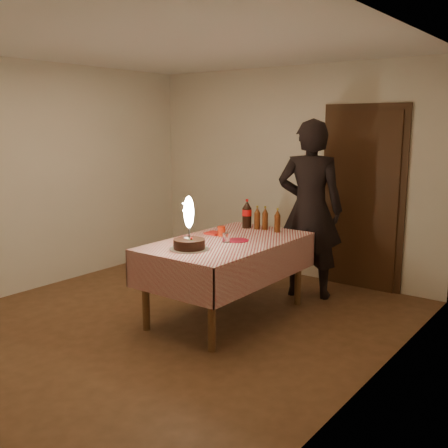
{
  "coord_description": "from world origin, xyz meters",
  "views": [
    {
      "loc": [
        3.33,
        -3.52,
        1.9
      ],
      "look_at": [
        0.34,
        0.44,
        0.95
      ],
      "focal_mm": 42.0,
      "sensor_mm": 36.0,
      "label": 1
    }
  ],
  "objects_px": {
    "red_cup": "(221,231)",
    "cola_bottle": "(247,214)",
    "clear_cup": "(226,238)",
    "red_plate": "(238,240)",
    "birthday_cake": "(189,237)",
    "amber_bottle_mid": "(265,219)",
    "dining_table": "(227,251)",
    "amber_bottle_right": "(277,221)",
    "photographer": "(310,209)",
    "amber_bottle_left": "(257,218)"
  },
  "relations": [
    {
      "from": "dining_table",
      "to": "amber_bottle_left",
      "type": "xyz_separation_m",
      "value": [
        -0.08,
        0.65,
        0.22
      ]
    },
    {
      "from": "dining_table",
      "to": "amber_bottle_mid",
      "type": "height_order",
      "value": "amber_bottle_mid"
    },
    {
      "from": "dining_table",
      "to": "clear_cup",
      "type": "height_order",
      "value": "clear_cup"
    },
    {
      "from": "amber_bottle_left",
      "to": "amber_bottle_right",
      "type": "bearing_deg",
      "value": -2.0
    },
    {
      "from": "amber_bottle_right",
      "to": "dining_table",
      "type": "bearing_deg",
      "value": -105.61
    },
    {
      "from": "red_plate",
      "to": "photographer",
      "type": "height_order",
      "value": "photographer"
    },
    {
      "from": "amber_bottle_left",
      "to": "amber_bottle_mid",
      "type": "relative_size",
      "value": 1.0
    },
    {
      "from": "photographer",
      "to": "clear_cup",
      "type": "bearing_deg",
      "value": -104.48
    },
    {
      "from": "cola_bottle",
      "to": "amber_bottle_mid",
      "type": "xyz_separation_m",
      "value": [
        0.21,
        0.04,
        -0.03
      ]
    },
    {
      "from": "amber_bottle_right",
      "to": "amber_bottle_mid",
      "type": "distance_m",
      "value": 0.18
    },
    {
      "from": "photographer",
      "to": "amber_bottle_left",
      "type": "bearing_deg",
      "value": -134.72
    },
    {
      "from": "amber_bottle_mid",
      "to": "amber_bottle_right",
      "type": "bearing_deg",
      "value": -11.06
    },
    {
      "from": "clear_cup",
      "to": "amber_bottle_mid",
      "type": "bearing_deg",
      "value": 92.65
    },
    {
      "from": "cola_bottle",
      "to": "amber_bottle_right",
      "type": "relative_size",
      "value": 1.25
    },
    {
      "from": "clear_cup",
      "to": "amber_bottle_left",
      "type": "distance_m",
      "value": 0.73
    },
    {
      "from": "birthday_cake",
      "to": "red_cup",
      "type": "distance_m",
      "value": 0.65
    },
    {
      "from": "amber_bottle_left",
      "to": "amber_bottle_right",
      "type": "height_order",
      "value": "same"
    },
    {
      "from": "birthday_cake",
      "to": "amber_bottle_right",
      "type": "xyz_separation_m",
      "value": [
        0.24,
        1.14,
        0.0
      ]
    },
    {
      "from": "dining_table",
      "to": "amber_bottle_mid",
      "type": "bearing_deg",
      "value": 89.63
    },
    {
      "from": "red_cup",
      "to": "amber_bottle_right",
      "type": "distance_m",
      "value": 0.62
    },
    {
      "from": "birthday_cake",
      "to": "red_cup",
      "type": "bearing_deg",
      "value": 100.25
    },
    {
      "from": "clear_cup",
      "to": "photographer",
      "type": "height_order",
      "value": "photographer"
    },
    {
      "from": "clear_cup",
      "to": "dining_table",
      "type": "bearing_deg",
      "value": 119.53
    },
    {
      "from": "dining_table",
      "to": "clear_cup",
      "type": "xyz_separation_m",
      "value": [
        0.04,
        -0.07,
        0.15
      ]
    },
    {
      "from": "amber_bottle_mid",
      "to": "cola_bottle",
      "type": "bearing_deg",
      "value": -170.1
    },
    {
      "from": "red_cup",
      "to": "cola_bottle",
      "type": "bearing_deg",
      "value": 93.75
    },
    {
      "from": "clear_cup",
      "to": "red_plate",
      "type": "bearing_deg",
      "value": 69.26
    },
    {
      "from": "birthday_cake",
      "to": "photographer",
      "type": "bearing_deg",
      "value": 75.93
    },
    {
      "from": "red_plate",
      "to": "clear_cup",
      "type": "xyz_separation_m",
      "value": [
        -0.05,
        -0.12,
        0.04
      ]
    },
    {
      "from": "red_cup",
      "to": "amber_bottle_left",
      "type": "height_order",
      "value": "amber_bottle_left"
    },
    {
      "from": "cola_bottle",
      "to": "dining_table",
      "type": "bearing_deg",
      "value": -72.08
    },
    {
      "from": "red_cup",
      "to": "amber_bottle_mid",
      "type": "xyz_separation_m",
      "value": [
        0.18,
        0.54,
        0.07
      ]
    },
    {
      "from": "red_plate",
      "to": "amber_bottle_mid",
      "type": "xyz_separation_m",
      "value": [
        -0.08,
        0.62,
        0.11
      ]
    },
    {
      "from": "photographer",
      "to": "cola_bottle",
      "type": "bearing_deg",
      "value": -141.55
    },
    {
      "from": "amber_bottle_mid",
      "to": "photographer",
      "type": "distance_m",
      "value": 0.52
    },
    {
      "from": "dining_table",
      "to": "amber_bottle_left",
      "type": "bearing_deg",
      "value": 97.01
    },
    {
      "from": "cola_bottle",
      "to": "red_plate",
      "type": "bearing_deg",
      "value": -63.39
    },
    {
      "from": "birthday_cake",
      "to": "photographer",
      "type": "xyz_separation_m",
      "value": [
        0.39,
        1.57,
        0.09
      ]
    },
    {
      "from": "amber_bottle_left",
      "to": "amber_bottle_mid",
      "type": "height_order",
      "value": "same"
    },
    {
      "from": "red_plate",
      "to": "amber_bottle_mid",
      "type": "bearing_deg",
      "value": 97.47
    },
    {
      "from": "red_cup",
      "to": "clear_cup",
      "type": "xyz_separation_m",
      "value": [
        0.21,
        -0.21,
        -0.01
      ]
    },
    {
      "from": "cola_bottle",
      "to": "photographer",
      "type": "xyz_separation_m",
      "value": [
        0.54,
        0.43,
        0.05
      ]
    },
    {
      "from": "dining_table",
      "to": "red_plate",
      "type": "relative_size",
      "value": 7.82
    },
    {
      "from": "birthday_cake",
      "to": "red_plate",
      "type": "distance_m",
      "value": 0.58
    },
    {
      "from": "red_plate",
      "to": "photographer",
      "type": "distance_m",
      "value": 1.06
    },
    {
      "from": "dining_table",
      "to": "clear_cup",
      "type": "distance_m",
      "value": 0.17
    },
    {
      "from": "birthday_cake",
      "to": "dining_table",
      "type": "bearing_deg",
      "value": 83.13
    },
    {
      "from": "cola_bottle",
      "to": "amber_bottle_mid",
      "type": "bearing_deg",
      "value": 9.9
    },
    {
      "from": "birthday_cake",
      "to": "red_plate",
      "type": "height_order",
      "value": "birthday_cake"
    },
    {
      "from": "birthday_cake",
      "to": "amber_bottle_mid",
      "type": "xyz_separation_m",
      "value": [
        0.06,
        1.17,
        0.0
      ]
    }
  ]
}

